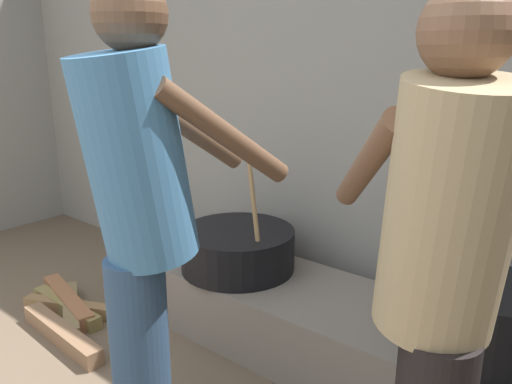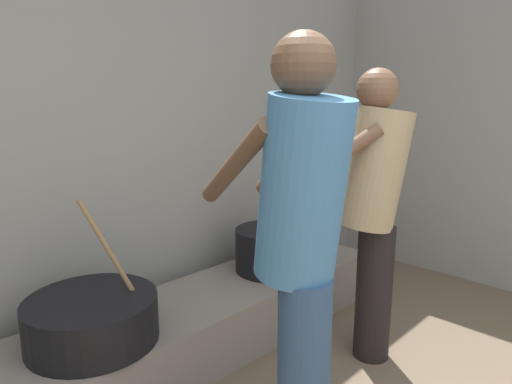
{
  "view_description": "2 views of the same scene",
  "coord_description": "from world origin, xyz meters",
  "px_view_note": "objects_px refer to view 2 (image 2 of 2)",
  "views": [
    {
      "loc": [
        1.5,
        0.2,
        1.46
      ],
      "look_at": [
        0.53,
        1.39,
        1.03
      ],
      "focal_mm": 35.53,
      "sensor_mm": 36.0,
      "label": 1
    },
    {
      "loc": [
        -0.97,
        0.2,
        1.44
      ],
      "look_at": [
        0.55,
        1.69,
        1.0
      ],
      "focal_mm": 31.15,
      "sensor_mm": 36.0,
      "label": 2
    }
  ],
  "objects_px": {
    "cooking_pot_main": "(92,319)",
    "cooking_pot_secondary": "(271,249)",
    "cook_in_blue_shirt": "(301,236)",
    "cook_in_tan_shirt": "(373,200)"
  },
  "relations": [
    {
      "from": "cooking_pot_main",
      "to": "cook_in_blue_shirt",
      "type": "relative_size",
      "value": 0.4
    },
    {
      "from": "cook_in_blue_shirt",
      "to": "cook_in_tan_shirt",
      "type": "xyz_separation_m",
      "value": [
        0.89,
        0.22,
        -0.04
      ]
    },
    {
      "from": "cooking_pot_main",
      "to": "cooking_pot_secondary",
      "type": "distance_m",
      "value": 1.24
    },
    {
      "from": "cooking_pot_secondary",
      "to": "cook_in_blue_shirt",
      "type": "distance_m",
      "value": 1.34
    },
    {
      "from": "cooking_pot_main",
      "to": "cooking_pot_secondary",
      "type": "relative_size",
      "value": 1.41
    },
    {
      "from": "cook_in_tan_shirt",
      "to": "cooking_pot_secondary",
      "type": "bearing_deg",
      "value": 93.38
    },
    {
      "from": "cooking_pot_main",
      "to": "cooking_pot_secondary",
      "type": "bearing_deg",
      "value": 0.46
    },
    {
      "from": "cook_in_tan_shirt",
      "to": "cooking_pot_main",
      "type": "bearing_deg",
      "value": 151.72
    },
    {
      "from": "cooking_pot_main",
      "to": "cook_in_tan_shirt",
      "type": "xyz_separation_m",
      "value": [
        1.28,
        -0.69,
        0.47
      ]
    },
    {
      "from": "cooking_pot_secondary",
      "to": "cook_in_tan_shirt",
      "type": "height_order",
      "value": "cook_in_tan_shirt"
    }
  ]
}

